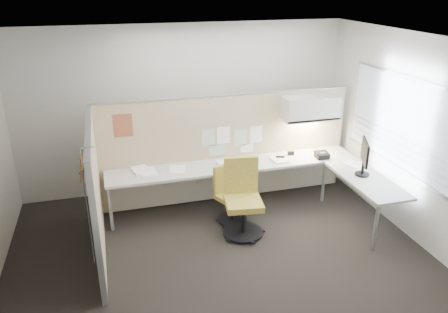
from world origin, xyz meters
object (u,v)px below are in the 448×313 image
object	(u,v)px
chair_right	(230,196)
phone	(322,155)
monitor	(364,156)
desk	(257,173)
chair_left	(242,200)

from	to	relation	value
chair_right	phone	xyz separation A→B (m)	(1.63, 0.27, 0.38)
phone	monitor	bearing A→B (deg)	-68.33
desk	chair_right	xyz separation A→B (m)	(-0.54, -0.27, -0.20)
chair_left	monitor	xyz separation A→B (m)	(1.83, -0.12, 0.53)
desk	chair_right	size ratio (longest dim) A/B	4.61
chair_right	monitor	bearing A→B (deg)	-39.33
chair_left	phone	world-z (taller)	chair_left
chair_left	chair_right	distance (m)	0.40
desk	phone	distance (m)	1.11
desk	monitor	world-z (taller)	monitor
chair_left	monitor	world-z (taller)	monitor
desk	chair_left	xyz separation A→B (m)	(-0.46, -0.65, -0.09)
monitor	phone	distance (m)	0.85
chair_right	chair_left	bearing A→B (deg)	-102.96
desk	monitor	xyz separation A→B (m)	(1.37, -0.76, 0.44)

